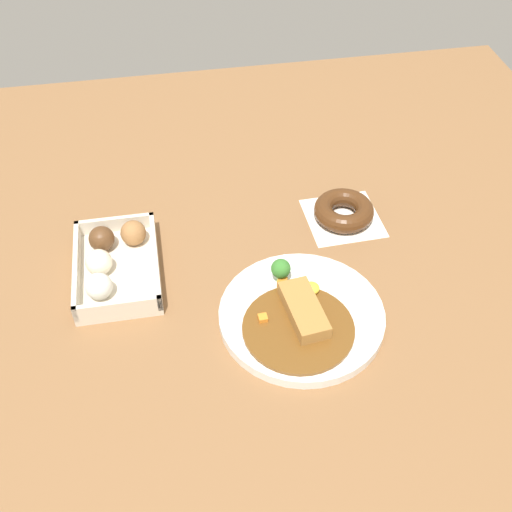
# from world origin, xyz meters

# --- Properties ---
(ground_plane) EXTENTS (1.60, 1.60, 0.00)m
(ground_plane) POSITION_xyz_m (0.00, 0.00, 0.00)
(ground_plane) COLOR brown
(curry_plate) EXTENTS (0.27, 0.27, 0.06)m
(curry_plate) POSITION_xyz_m (0.04, 0.09, 0.01)
(curry_plate) COLOR white
(curry_plate) RESTS_ON ground_plane
(donut_box) EXTENTS (0.21, 0.14, 0.06)m
(donut_box) POSITION_xyz_m (-0.12, -0.20, 0.02)
(donut_box) COLOR beige
(donut_box) RESTS_ON ground_plane
(chocolate_ring_donut) EXTENTS (0.14, 0.14, 0.04)m
(chocolate_ring_donut) POSITION_xyz_m (-0.19, 0.23, 0.02)
(chocolate_ring_donut) COLOR white
(chocolate_ring_donut) RESTS_ON ground_plane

